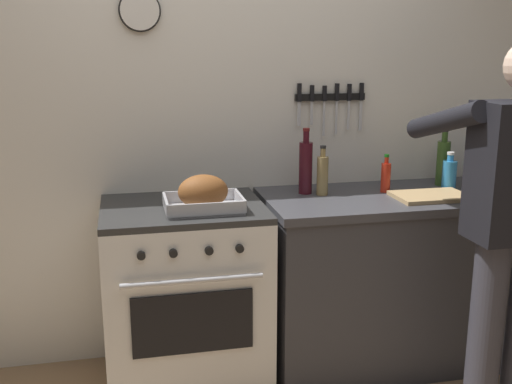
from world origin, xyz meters
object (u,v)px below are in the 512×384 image
at_px(bottle_dish_soap, 449,174).
at_px(bottle_hot_sauce, 386,177).
at_px(cutting_board, 431,196).
at_px(bottle_soy_sauce, 478,169).
at_px(bottle_olive_oil, 443,162).
at_px(bottle_wine_red, 306,166).
at_px(bottle_vinegar, 322,174).
at_px(stove, 186,295).
at_px(roasting_pan, 203,195).

height_order(bottle_dish_soap, bottle_hot_sauce, same).
bearing_deg(cutting_board, bottle_soy_sauce, 30.78).
distance_m(bottle_olive_oil, bottle_wine_red, 0.78).
xyz_separation_m(bottle_dish_soap, bottle_vinegar, (-0.68, 0.03, 0.02)).
bearing_deg(stove, cutting_board, -5.43).
distance_m(bottle_dish_soap, bottle_hot_sauce, 0.35).
distance_m(bottle_olive_oil, bottle_hot_sauce, 0.38).
relative_size(cutting_board, bottle_vinegar, 1.43).
distance_m(bottle_dish_soap, bottle_vinegar, 0.69).
xyz_separation_m(roasting_pan, bottle_dish_soap, (1.31, 0.14, 0.01)).
bearing_deg(bottle_olive_oil, bottle_vinegar, -173.89).
xyz_separation_m(stove, bottle_hot_sauce, (1.04, 0.05, 0.53)).
xyz_separation_m(bottle_dish_soap, bottle_soy_sauce, (0.22, 0.08, -0.00)).
bearing_deg(bottle_wine_red, stove, -169.56).
xyz_separation_m(stove, bottle_olive_oil, (1.41, 0.14, 0.58)).
distance_m(bottle_soy_sauce, bottle_hot_sauce, 0.57).
xyz_separation_m(roasting_pan, bottle_olive_oil, (1.33, 0.25, 0.05)).
height_order(bottle_olive_oil, bottle_soy_sauce, bottle_olive_oil).
bearing_deg(stove, bottle_soy_sauce, 4.37).
bearing_deg(cutting_board, stove, 174.57).
bearing_deg(bottle_wine_red, bottle_hot_sauce, -8.75).
bearing_deg(bottle_olive_oil, bottle_dish_soap, -99.81).
distance_m(cutting_board, bottle_wine_red, 0.63).
bearing_deg(bottle_wine_red, bottle_dish_soap, -5.77).
xyz_separation_m(cutting_board, bottle_soy_sauce, (0.40, 0.24, 0.07)).
bearing_deg(stove, bottle_hot_sauce, 2.95).
bearing_deg(bottle_dish_soap, cutting_board, -139.72).
bearing_deg(roasting_pan, bottle_hot_sauce, 9.36).
relative_size(roasting_pan, bottle_olive_oil, 1.16).
relative_size(stove, bottle_vinegar, 3.59).
height_order(cutting_board, bottle_soy_sauce, bottle_soy_sauce).
bearing_deg(bottle_hot_sauce, bottle_wine_red, 171.25).
distance_m(roasting_pan, bottle_vinegar, 0.65).
bearing_deg(bottle_wine_red, bottle_vinegar, -34.07).
height_order(cutting_board, bottle_olive_oil, bottle_olive_oil).
bearing_deg(bottle_soy_sauce, bottle_dish_soap, -159.06).
relative_size(bottle_dish_soap, bottle_soy_sauce, 1.01).
bearing_deg(bottle_soy_sauce, bottle_wine_red, -179.64).
relative_size(stove, roasting_pan, 2.56).
xyz_separation_m(cutting_board, bottle_olive_oil, (0.20, 0.26, 0.12)).
height_order(bottle_soy_sauce, bottle_hot_sauce, same).
bearing_deg(bottle_vinegar, cutting_board, -19.94).
relative_size(bottle_vinegar, bottle_wine_red, 0.75).
bearing_deg(roasting_pan, bottle_vinegar, 15.37).
relative_size(bottle_hot_sauce, bottle_wine_red, 0.59).
bearing_deg(bottle_wine_red, roasting_pan, -158.11).
height_order(bottle_dish_soap, bottle_vinegar, bottle_vinegar).
bearing_deg(bottle_hot_sauce, bottle_dish_soap, -2.24).
relative_size(stove, bottle_olive_oil, 2.97).
distance_m(stove, bottle_dish_soap, 1.49).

